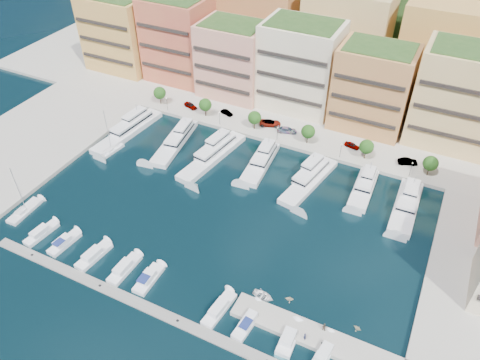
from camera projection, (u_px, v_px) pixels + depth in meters
The scene contains 56 objects.
ground at pixel (225, 212), 108.91m from camera, with size 400.00×400.00×0.00m, color black.
north_quay at pixel (313, 94), 151.84m from camera, with size 220.00×64.00×2.00m, color #9E998E.
west_quay at pixel (5, 159), 124.59m from camera, with size 34.00×76.00×2.00m, color #9E998E.
hillside at pixel (354, 41), 185.09m from camera, with size 240.00×40.00×58.00m, color #1D3D19.
south_pontoon at pixel (138, 304), 89.16m from camera, with size 72.00×2.20×0.35m, color gray.
finger_pier at pixel (316, 339), 83.40m from camera, with size 32.00×5.00×2.00m, color #9E998E.
apartment_0 at pixel (120, 32), 157.66m from camera, with size 22.00×16.50×24.80m.
apartment_1 at pixel (178, 39), 150.89m from camera, with size 20.00×16.50×26.80m.
apartment_2 at pixel (233, 59), 143.58m from camera, with size 20.00×15.50×22.80m.
apartment_3 at pixel (300, 66), 136.83m from camera, with size 22.00×16.50×25.80m.
apartment_4 at pixel (373, 88), 128.55m from camera, with size 20.00×15.50×23.80m.
apartment_5 at pixel (459, 97), 121.45m from camera, with size 22.00×16.50×26.80m.
backblock_0 at pixel (184, 7), 168.82m from camera, with size 26.00×18.00×30.00m, color #F9E9C1.
backblock_1 at pixel (260, 21), 158.55m from camera, with size 26.00×18.00×30.00m, color #BD8347.
backblock_2 at pixel (346, 36), 148.28m from camera, with size 26.00×18.00×30.00m, color #E4BB78.
backblock_3 at pixel (445, 54), 138.02m from camera, with size 26.00×18.00×30.00m, color tan.
tree_0 at pixel (160, 93), 142.79m from camera, with size 3.80×3.80×5.65m.
tree_1 at pixel (205, 105), 137.31m from camera, with size 3.80×3.80×5.65m.
tree_2 at pixel (255, 118), 131.83m from camera, with size 3.80×3.80×5.65m.
tree_3 at pixel (308, 132), 126.36m from camera, with size 3.80×3.80×5.65m.
tree_4 at pixel (367, 147), 120.88m from camera, with size 3.80×3.80×5.65m.
tree_5 at pixel (431, 163), 115.40m from camera, with size 3.80×3.80×5.65m.
lamppost_0 at pixel (167, 102), 140.41m from camera, with size 0.30×0.30×4.20m.
lamppost_1 at pixel (220, 116), 134.24m from camera, with size 0.30×0.30×4.20m.
lamppost_2 at pixel (277, 131), 128.08m from camera, with size 0.30×0.30×4.20m.
lamppost_3 at pixel (341, 148), 121.92m from camera, with size 0.30×0.30×4.20m.
lamppost_4 at pixel (411, 167), 115.76m from camera, with size 0.30×0.30×4.20m.
yacht_0 at pixel (130, 129), 133.85m from camera, with size 7.03×25.67×7.30m.
yacht_1 at pixel (176, 140), 129.71m from camera, with size 8.10×22.89×7.30m.
yacht_2 at pixel (214, 153), 124.61m from camera, with size 8.19×25.25×7.30m.
yacht_3 at pixel (261, 160), 122.26m from camera, with size 6.32×19.00×7.30m.
yacht_4 at pixel (310, 179), 116.53m from camera, with size 8.63×22.26×7.30m.
yacht_5 at pixel (364, 186), 114.04m from camera, with size 5.08×15.73×7.30m.
yacht_6 at pixel (407, 204), 109.22m from camera, with size 5.55×19.49×7.30m.
cruiser_0 at pixel (41, 233), 102.70m from camera, with size 3.17×8.33×2.55m.
cruiser_1 at pixel (64, 243), 100.44m from camera, with size 3.21×7.87×2.66m.
cruiser_2 at pixel (94, 256), 97.70m from camera, with size 3.60×8.72×2.55m.
cruiser_3 at pixel (124, 269), 94.99m from camera, with size 2.85×8.47×2.55m.
cruiser_4 at pixel (148, 279), 92.95m from camera, with size 2.98×7.76×2.66m.
cruiser_6 at pixel (219, 309), 87.51m from camera, with size 3.36×8.89×2.55m.
cruiser_7 at pixel (248, 322), 85.39m from camera, with size 3.19×8.78×2.66m.
cruiser_8 at pixel (289, 339), 82.73m from camera, with size 3.04×7.24×2.55m.
cruiser_9 at pixel (324, 354), 80.49m from camera, with size 3.28×8.20×2.55m.
sailboat_0 at pixel (25, 211), 108.48m from camera, with size 3.28×9.14×13.20m.
sailboat_2 at pixel (111, 151), 127.05m from camera, with size 3.62×7.92×13.20m.
tender_1 at pixel (289, 299), 89.48m from camera, with size 1.45×1.68×0.89m, color beige.
tender_3 at pixel (357, 328), 84.62m from camera, with size 1.29×1.50×0.79m, color beige.
tender_0 at pixel (263, 296), 89.96m from camera, with size 3.07×4.30×0.89m, color white.
car_0 at pixel (191, 105), 142.82m from camera, with size 1.85×4.61×1.57m, color gray.
car_1 at pixel (227, 113), 139.78m from camera, with size 1.41×4.04×1.33m, color gray.
car_2 at pixel (270, 123), 135.03m from camera, with size 2.84×6.16×1.71m, color gray.
car_3 at pixel (287, 130), 132.29m from camera, with size 2.23×5.50×1.60m, color gray.
car_4 at pixel (352, 145), 126.65m from camera, with size 1.66×4.14×1.41m, color gray.
car_5 at pixel (408, 162), 120.81m from camera, with size 1.72×4.92×1.62m, color gray.
person_0 at pixel (305, 336), 81.66m from camera, with size 0.62×0.41×1.71m, color #232747.
person_1 at pixel (324, 327), 83.11m from camera, with size 0.86×0.67×1.76m, color #48372B.
Camera 1 is at (38.40, -69.65, 74.84)m, focal length 35.00 mm.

